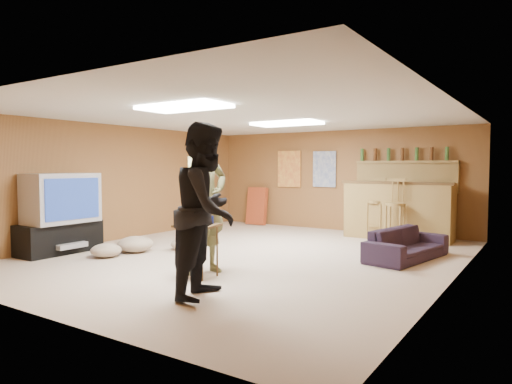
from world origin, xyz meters
The scene contains 32 objects.
ground centered at (0.00, 0.00, 0.00)m, with size 7.00×7.00×0.00m, color tan.
ceiling centered at (0.00, 0.00, 2.20)m, with size 6.00×7.00×0.02m, color silver.
wall_back centered at (0.00, 3.50, 1.10)m, with size 6.00×0.02×2.20m, color brown.
wall_front centered at (0.00, -3.50, 1.10)m, with size 6.00×0.02×2.20m, color brown.
wall_left centered at (-3.00, 0.00, 1.10)m, with size 0.02×7.00×2.20m, color brown.
wall_right centered at (3.00, 0.00, 1.10)m, with size 0.02×7.00×2.20m, color brown.
tv_stand centered at (-2.72, -1.50, 0.25)m, with size 0.55×1.30×0.50m, color black.
dvd_box centered at (-2.50, -1.50, 0.15)m, with size 0.35×0.50×0.08m, color #B2B2B7.
tv_body centered at (-2.65, -1.50, 0.90)m, with size 0.60×1.10×0.80m, color #B2B2B7.
tv_screen centered at (-2.34, -1.50, 0.90)m, with size 0.02×0.95×0.65m, color navy.
bar_counter centered at (1.50, 2.95, 0.55)m, with size 2.00×0.60×1.10m, color olive.
bar_lip centered at (1.50, 2.70, 1.10)m, with size 2.10×0.12×0.05m, color #452E16.
bar_shelf centered at (1.50, 3.40, 1.50)m, with size 2.00×0.18×0.05m, color olive.
bar_backing centered at (1.50, 3.42, 1.20)m, with size 2.00×0.14×0.60m, color olive.
poster_left centered at (-1.20, 3.46, 1.35)m, with size 0.60×0.03×0.85m, color #BF3F26.
poster_right centered at (-0.30, 3.46, 1.35)m, with size 0.55×0.03×0.80m, color #334C99.
folding_chair_stack centered at (-2.00, 3.30, 0.45)m, with size 0.50×0.14×0.90m, color #A23D1E.
ceiling_panel_front centered at (0.00, -1.50, 2.17)m, with size 1.20×0.60×0.04m, color white.
ceiling_panel_back centered at (0.00, 1.20, 2.17)m, with size 1.20×0.60×0.04m, color white.
person_olive centered at (0.17, -1.29, 0.97)m, with size 0.71×0.46×1.94m, color brown.
person_black centered at (0.87, -2.11, 0.94)m, with size 0.91×0.71×1.88m, color black.
sofa centered at (2.17, 1.07, 0.23)m, with size 1.60×0.63×0.47m, color black.
tray_table centered at (0.21, -1.49, 0.34)m, with size 0.52×0.42×0.68m, color #452E16.
cup_red_near centered at (0.06, -1.46, 0.73)m, with size 0.09×0.09×0.12m, color #A60B13.
cup_red_far centered at (0.29, -1.57, 0.73)m, with size 0.08×0.08×0.11m, color #A60B13.
cup_blue centered at (0.34, -1.37, 0.73)m, with size 0.07×0.07×0.10m, color #17289E.
bar_stool_left centered at (1.12, 2.78, 0.62)m, with size 0.39×0.39×1.23m, color olive, non-canonical shape.
bar_stool_right centered at (1.60, 2.40, 0.66)m, with size 0.42×0.42×1.32m, color olive, non-canonical shape.
cushion_near_tv centered at (-1.75, -0.77, 0.13)m, with size 0.58×0.58×0.26m, color gray.
cushion_mid centered at (-1.20, -0.19, 0.10)m, with size 0.45×0.45×0.20m, color gray.
cushion_far centered at (-1.80, -1.32, 0.11)m, with size 0.47×0.47×0.21m, color gray.
bottle_row centered at (1.44, 3.38, 1.65)m, with size 1.76×0.08×0.26m, color #3F7233, non-canonical shape.
Camera 1 is at (4.00, -5.92, 1.41)m, focal length 32.00 mm.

